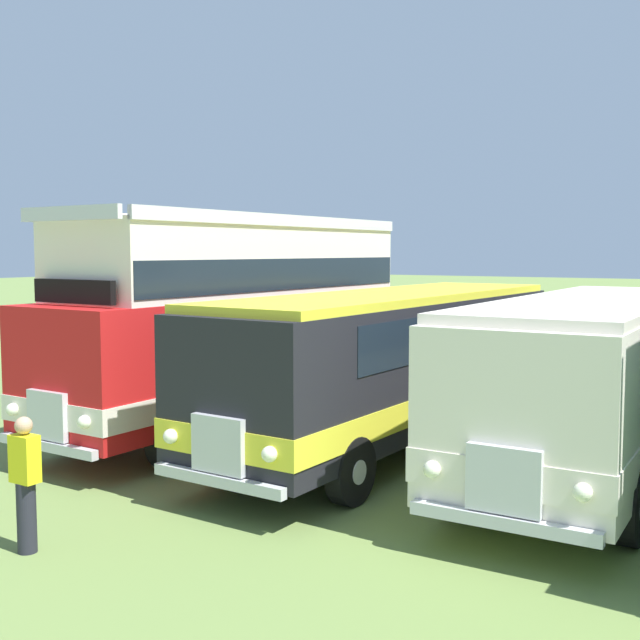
# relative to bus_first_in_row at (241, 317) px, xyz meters

# --- Properties ---
(bus_first_in_row) EXTENTS (2.81, 10.03, 4.52)m
(bus_first_in_row) POSITION_rel_bus_first_in_row_xyz_m (0.00, 0.00, 0.00)
(bus_first_in_row) COLOR red
(bus_first_in_row) RESTS_ON ground
(bus_second_in_row) EXTENTS (2.95, 10.43, 2.99)m
(bus_second_in_row) POSITION_rel_bus_first_in_row_xyz_m (3.67, 0.04, -0.60)
(bus_second_in_row) COLOR black
(bus_second_in_row) RESTS_ON ground
(bus_third_in_row) EXTENTS (2.67, 9.72, 2.99)m
(bus_third_in_row) POSITION_rel_bus_first_in_row_xyz_m (7.34, 0.14, -0.61)
(bus_third_in_row) COLOR silver
(bus_third_in_row) RESTS_ON ground
(marshal_person) EXTENTS (0.36, 0.24, 1.73)m
(marshal_person) POSITION_rel_bus_first_in_row_xyz_m (2.10, -7.25, -1.47)
(marshal_person) COLOR #23232D
(marshal_person) RESTS_ON ground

